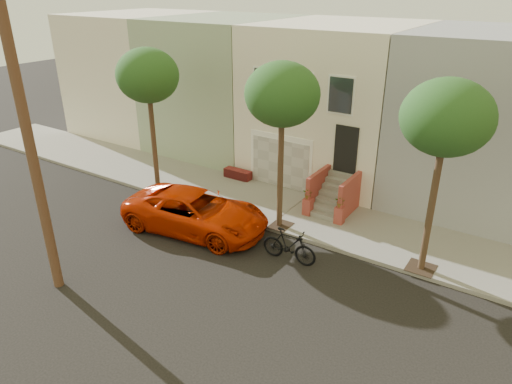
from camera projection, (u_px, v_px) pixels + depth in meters
The scene contains 9 objects.
ground at pixel (196, 267), 15.90m from camera, with size 90.00×90.00×0.00m, color black.
sidewalk at pixel (276, 207), 19.94m from camera, with size 40.00×3.70×0.15m, color gray.
house_row at pixel (339, 98), 22.91m from camera, with size 33.10×11.70×7.00m.
tree_left at pixel (148, 76), 19.44m from camera, with size 2.70×2.57×6.30m.
tree_mid at pixel (282, 96), 16.20m from camera, with size 2.70×2.57×6.30m.
tree_right at pixel (447, 119), 13.45m from camera, with size 2.70×2.57×6.30m.
utility_pole at pixel (439, 239), 7.32m from camera, with size 23.60×1.22×10.00m.
pickup_truck at pixel (196, 212), 17.93m from camera, with size 2.62×5.68×1.58m, color #B82100.
motorcycle at pixel (289, 246), 15.99m from camera, with size 0.57×2.01×1.21m, color black.
Camera 1 is at (9.07, -10.10, 8.89)m, focal length 32.72 mm.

